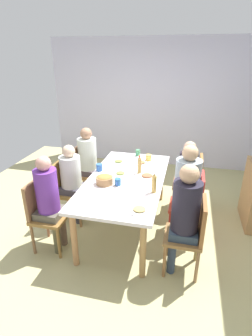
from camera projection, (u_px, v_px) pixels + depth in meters
name	position (u px, v px, depth m)	size (l,w,h in m)	color
ground_plane	(126.00, 226.00, 3.77)	(5.94, 5.94, 0.00)	tan
wall_left	(154.00, 104.00, 5.52)	(0.12, 4.41, 2.60)	silver
dining_table	(126.00, 184.00, 3.50)	(1.93, 0.98, 0.75)	white
chair_0	(84.00, 170.00, 4.32)	(0.40, 0.40, 0.90)	olive
person_0	(88.00, 158.00, 4.22)	(0.30, 0.30, 1.23)	#384838
chair_1	(192.00, 181.00, 3.95)	(0.40, 0.40, 0.90)	#895D41
person_1	(187.00, 171.00, 3.91)	(0.30, 0.30, 1.12)	#403B45
chair_2	(44.00, 211.00, 3.18)	(0.40, 0.40, 0.90)	olive
person_2	(49.00, 197.00, 3.08)	(0.30, 0.30, 1.23)	brown
chair_3	(191.00, 232.00, 2.80)	(0.40, 0.40, 0.90)	brown
person_3	(185.00, 211.00, 2.73)	(0.30, 0.30, 1.29)	#2D3A4D
chair_4	(192.00, 202.00, 3.38)	(0.40, 0.40, 0.90)	#B63525
person_4	(186.00, 184.00, 3.30)	(0.32, 0.32, 1.28)	#3F3A39
chair_5	(67.00, 188.00, 3.75)	(0.40, 0.40, 0.90)	olive
person_5	(72.00, 177.00, 3.66)	(0.30, 0.30, 1.15)	#474149
plate_0	(141.00, 163.00, 3.92)	(0.21, 0.21, 0.04)	silver
plate_1	(119.00, 162.00, 3.97)	(0.21, 0.21, 0.04)	white
plate_2	(120.00, 174.00, 3.57)	(0.21, 0.21, 0.04)	silver
plate_3	(147.00, 176.00, 3.50)	(0.26, 0.26, 0.04)	silver
plate_4	(139.00, 210.00, 2.74)	(0.24, 0.24, 0.04)	silver
bowl_0	(104.00, 180.00, 3.30)	(0.22, 0.22, 0.11)	olive
cup_0	(99.00, 167.00, 3.68)	(0.12, 0.09, 0.10)	#2F5FA4
cup_1	(118.00, 182.00, 3.27)	(0.11, 0.08, 0.09)	#2A5F94
cup_2	(138.00, 153.00, 4.23)	(0.11, 0.07, 0.10)	#49905F
cup_3	(149.00, 158.00, 4.04)	(0.12, 0.09, 0.09)	#E6C254
bottle_0	(139.00, 165.00, 3.58)	(0.05, 0.05, 0.25)	tan
bottle_1	(154.00, 183.00, 3.07)	(0.06, 0.06, 0.25)	gold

